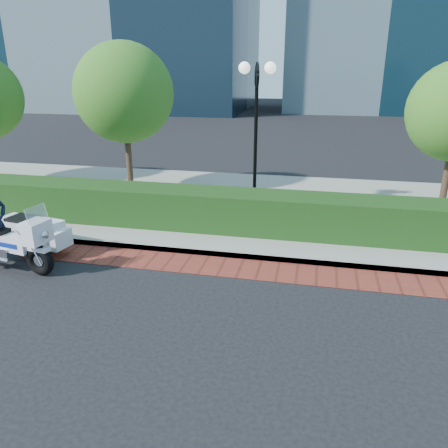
# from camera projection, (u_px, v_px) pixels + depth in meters

# --- Properties ---
(ground) EXTENTS (120.00, 120.00, 0.00)m
(ground) POSITION_uv_depth(u_px,v_px,m) (163.00, 295.00, 8.54)
(ground) COLOR black
(ground) RESTS_ON ground
(brick_strip) EXTENTS (60.00, 1.00, 0.01)m
(brick_strip) POSITION_uv_depth(u_px,v_px,m) (186.00, 263.00, 9.92)
(brick_strip) COLOR maroon
(brick_strip) RESTS_ON ground
(sidewalk) EXTENTS (60.00, 8.00, 0.15)m
(sidewalk) POSITION_uv_depth(u_px,v_px,m) (227.00, 204.00, 14.04)
(sidewalk) COLOR gray
(sidewalk) RESTS_ON ground
(hedge_main) EXTENTS (18.00, 1.20, 1.00)m
(hedge_main) POSITION_uv_depth(u_px,v_px,m) (208.00, 209.00, 11.63)
(hedge_main) COLOR black
(hedge_main) RESTS_ON sidewalk
(lamppost) EXTENTS (1.02, 0.70, 4.21)m
(lamppost) POSITION_uv_depth(u_px,v_px,m) (256.00, 115.00, 12.13)
(lamppost) COLOR black
(lamppost) RESTS_ON sidewalk
(tree_b) EXTENTS (3.20, 3.20, 4.89)m
(tree_b) POSITION_uv_depth(u_px,v_px,m) (124.00, 93.00, 14.07)
(tree_b) COLOR #332319
(tree_b) RESTS_ON sidewalk
(police_motorcycle) EXTENTS (2.55, 2.01, 2.07)m
(police_motorcycle) POSITION_uv_depth(u_px,v_px,m) (14.00, 232.00, 9.82)
(police_motorcycle) COLOR black
(police_motorcycle) RESTS_ON ground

